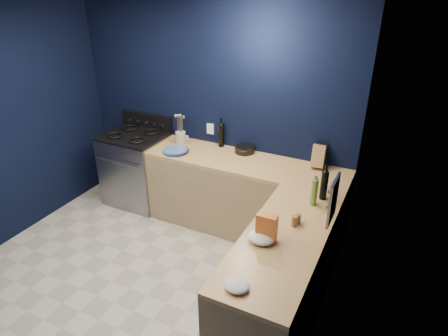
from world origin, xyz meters
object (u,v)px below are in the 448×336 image
Objects in this scene: utensil_crock at (181,138)px; crouton_bag at (267,228)px; plate_stack at (176,151)px; knife_block at (319,155)px; gas_range at (137,169)px.

crouton_bag is (1.63, -1.36, 0.04)m from utensil_crock.
utensil_crock is at bearing 108.11° from plate_stack.
utensil_crock is 0.64× the size of crouton_bag.
plate_stack is 1.91m from crouton_bag.
crouton_bag is (1.55, -1.11, 0.10)m from plate_stack.
knife_block reaches higher than utensil_crock.
crouton_bag reaches higher than plate_stack.
gas_range is at bearing 150.92° from crouton_bag.
utensil_crock is (0.62, 0.13, 0.52)m from gas_range.
gas_range is 2.37m from knife_block.
utensil_crock is 2.13m from crouton_bag.
knife_block is at bearing 88.36° from crouton_bag.
utensil_crock reaches higher than plate_stack.
knife_block is at bearing 13.87° from plate_stack.
plate_stack reaches higher than gas_range.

